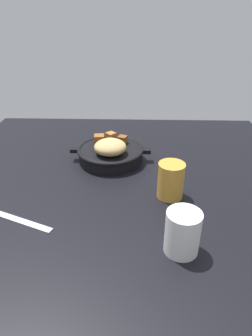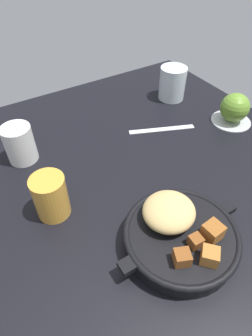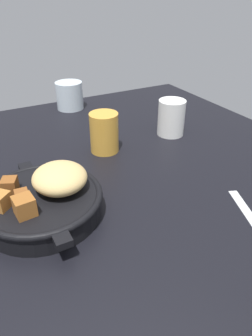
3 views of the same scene
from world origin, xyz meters
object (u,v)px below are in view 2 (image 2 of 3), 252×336
at_px(white_creamer_pitcher, 20,144).
at_px(butter_knife, 162,129).
at_px(red_apple, 235,108).
at_px(water_glass_tall, 172,83).
at_px(juice_glass_amber, 51,197).
at_px(cast_iron_skillet, 179,234).

bearing_deg(white_creamer_pitcher, butter_knife, -12.89).
bearing_deg(red_apple, water_glass_tall, 108.33).
bearing_deg(juice_glass_amber, water_glass_tall, 25.79).
distance_m(cast_iron_skillet, red_apple, 0.44).
relative_size(red_apple, white_creamer_pitcher, 0.87).
xyz_separation_m(cast_iron_skillet, juice_glass_amber, (-0.16, 0.19, 0.02)).
bearing_deg(white_creamer_pitcher, water_glass_tall, 4.81).
xyz_separation_m(butter_knife, white_creamer_pitcher, (-0.35, 0.08, 0.04)).
xyz_separation_m(cast_iron_skillet, butter_knife, (0.19, 0.30, -0.03)).
distance_m(red_apple, white_creamer_pitcher, 0.56).
height_order(cast_iron_skillet, red_apple, same).
distance_m(red_apple, butter_knife, 0.21).
distance_m(cast_iron_skillet, white_creamer_pitcher, 0.41).
bearing_deg(cast_iron_skillet, white_creamer_pitcher, 113.98).
xyz_separation_m(cast_iron_skillet, white_creamer_pitcher, (-0.17, 0.38, 0.01)).
height_order(cast_iron_skillet, white_creamer_pitcher, white_creamer_pitcher).
xyz_separation_m(red_apple, white_creamer_pitcher, (-0.54, 0.15, 0.00)).
relative_size(cast_iron_skillet, white_creamer_pitcher, 2.73).
height_order(butter_knife, white_creamer_pitcher, white_creamer_pitcher).
bearing_deg(cast_iron_skillet, juice_glass_amber, 131.26).
bearing_deg(red_apple, cast_iron_skillet, -149.01).
height_order(butter_knife, water_glass_tall, water_glass_tall).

